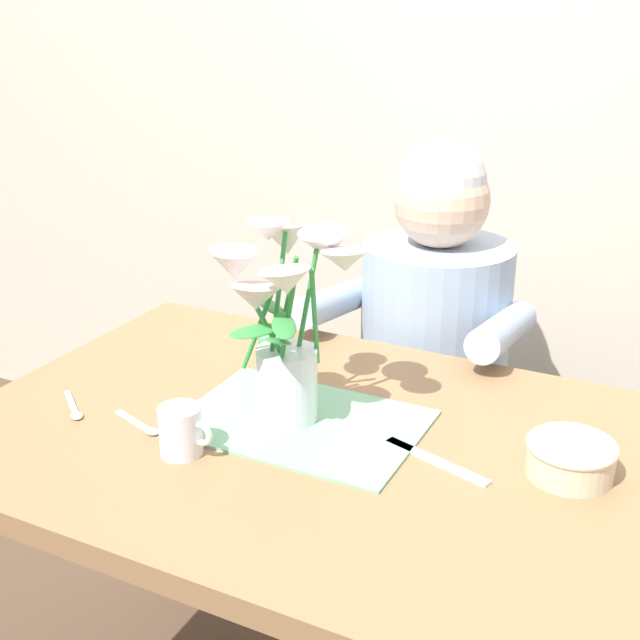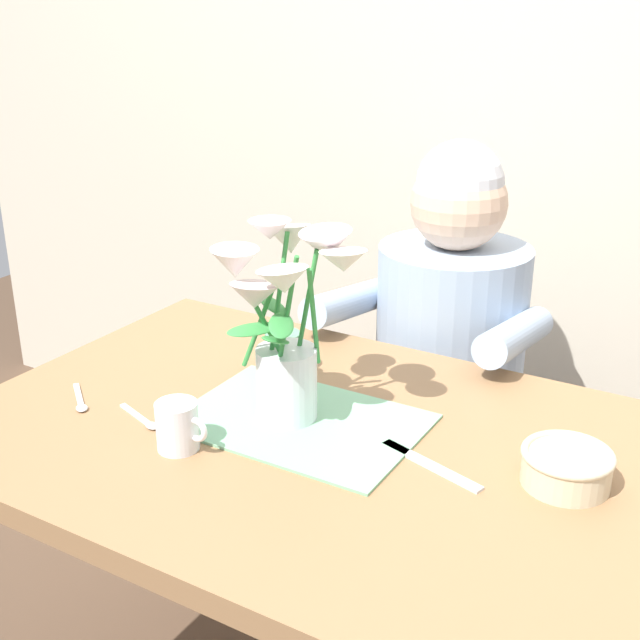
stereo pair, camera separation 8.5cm
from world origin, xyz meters
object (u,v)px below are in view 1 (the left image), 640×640
(flower_vase, at_px, (286,316))
(ceramic_bowl, at_px, (571,457))
(tea_cup, at_px, (181,431))
(dinner_knife, at_px, (437,460))
(ceramic_mug, at_px, (277,353))
(seated_person, at_px, (431,382))

(flower_vase, relative_size, ceramic_bowl, 2.49)
(ceramic_bowl, height_order, tea_cup, tea_cup)
(dinner_knife, relative_size, tea_cup, 2.04)
(flower_vase, bearing_deg, ceramic_mug, 124.58)
(seated_person, height_order, tea_cup, seated_person)
(ceramic_mug, bearing_deg, ceramic_bowl, -11.68)
(dinner_knife, bearing_deg, ceramic_bowl, 32.34)
(ceramic_bowl, relative_size, dinner_knife, 0.72)
(dinner_knife, xyz_separation_m, ceramic_mug, (-0.38, 0.17, 0.04))
(ceramic_mug, distance_m, tea_cup, 0.33)
(seated_person, relative_size, dinner_knife, 5.97)
(dinner_knife, relative_size, ceramic_mug, 2.04)
(seated_person, distance_m, ceramic_mug, 0.52)
(seated_person, distance_m, dinner_knife, 0.67)
(flower_vase, bearing_deg, tea_cup, -118.45)
(dinner_knife, distance_m, ceramic_mug, 0.42)
(ceramic_bowl, relative_size, ceramic_mug, 1.46)
(tea_cup, bearing_deg, ceramic_mug, 92.34)
(seated_person, bearing_deg, flower_vase, -99.91)
(seated_person, xyz_separation_m, tea_cup, (-0.15, -0.77, 0.22))
(seated_person, height_order, dinner_knife, seated_person)
(flower_vase, distance_m, ceramic_mug, 0.24)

